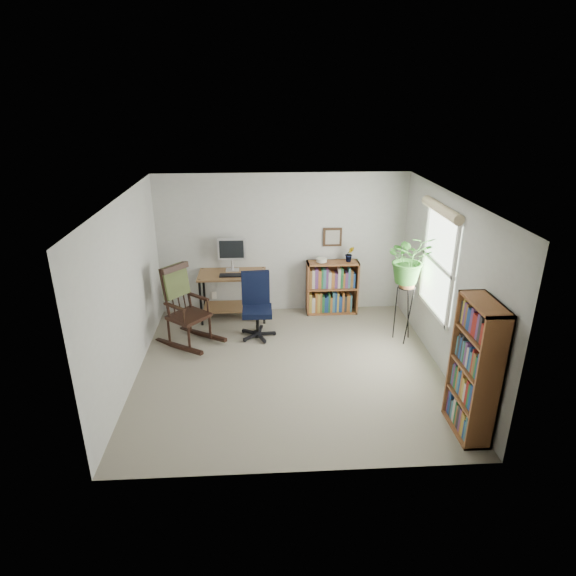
{
  "coord_description": "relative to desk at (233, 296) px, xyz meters",
  "views": [
    {
      "loc": [
        -0.37,
        -5.82,
        3.58
      ],
      "look_at": [
        0.0,
        0.4,
        1.05
      ],
      "focal_mm": 30.0,
      "sensor_mm": 36.0,
      "label": 1
    }
  ],
  "objects": [
    {
      "name": "spider_plant",
      "position": [
        2.65,
        -0.97,
        1.29
      ],
      "size": [
        1.69,
        1.88,
        1.46
      ],
      "primitive_type": "imported",
      "color": "#316F26",
      "rests_on": "plant_stand"
    },
    {
      "name": "rocking_chair",
      "position": [
        -0.63,
        -0.87,
        0.22
      ],
      "size": [
        1.23,
        1.18,
        1.24
      ],
      "primitive_type": null,
      "rotation": [
        0.0,
        0.0,
        0.87
      ],
      "color": "black",
      "rests_on": "floor"
    },
    {
      "name": "desk",
      "position": [
        0.0,
        0.0,
        0.0
      ],
      "size": [
        1.12,
        0.62,
        0.81
      ],
      "primitive_type": null,
      "color": "olive",
      "rests_on": "floor"
    },
    {
      "name": "ceiling",
      "position": [
        0.85,
        -1.7,
        2.0
      ],
      "size": [
        4.2,
        4.0,
        0.0
      ],
      "primitive_type": "cube",
      "color": "silver",
      "rests_on": "ground"
    },
    {
      "name": "potted_plant_small",
      "position": [
        1.98,
        0.13,
        0.58
      ],
      "size": [
        0.13,
        0.24,
        0.11
      ],
      "primitive_type": "imported",
      "color": "#316F26",
      "rests_on": "low_bookshelf"
    },
    {
      "name": "wall_front",
      "position": [
        0.85,
        -3.7,
        0.8
      ],
      "size": [
        4.2,
        0.0,
        2.4
      ],
      "primitive_type": "cube",
      "color": "#B2B3AE",
      "rests_on": "ground"
    },
    {
      "name": "window",
      "position": [
        2.91,
        -1.4,
        1.0
      ],
      "size": [
        0.12,
        1.2,
        1.5
      ],
      "primitive_type": null,
      "color": "white",
      "rests_on": "wall_right"
    },
    {
      "name": "tall_bookshelf",
      "position": [
        2.77,
        -3.15,
        0.39
      ],
      "size": [
        0.3,
        0.7,
        1.6
      ],
      "primitive_type": null,
      "color": "brown",
      "rests_on": "floor"
    },
    {
      "name": "plant_stand",
      "position": [
        2.65,
        -0.97,
        0.12
      ],
      "size": [
        0.35,
        0.35,
        1.04
      ],
      "primitive_type": null,
      "rotation": [
        0.0,
        0.0,
        0.27
      ],
      "color": "black",
      "rests_on": "floor"
    },
    {
      "name": "wall_left",
      "position": [
        -1.25,
        -1.7,
        0.8
      ],
      "size": [
        0.0,
        4.0,
        2.4
      ],
      "primitive_type": "cube",
      "color": "#B2B3AE",
      "rests_on": "ground"
    },
    {
      "name": "keyboard",
      "position": [
        0.0,
        -0.12,
        0.42
      ],
      "size": [
        0.4,
        0.15,
        0.02
      ],
      "primitive_type": "cube",
      "color": "black",
      "rests_on": "desk"
    },
    {
      "name": "office_chair",
      "position": [
        0.41,
        -0.72,
        0.12
      ],
      "size": [
        0.62,
        0.62,
        1.04
      ],
      "primitive_type": null,
      "rotation": [
        0.0,
        0.0,
        0.09
      ],
      "color": "black",
      "rests_on": "floor"
    },
    {
      "name": "framed_picture",
      "position": [
        1.7,
        0.27,
        0.92
      ],
      "size": [
        0.32,
        0.04,
        0.32
      ],
      "primitive_type": null,
      "color": "black",
      "rests_on": "wall_back"
    },
    {
      "name": "wall_back",
      "position": [
        0.85,
        0.3,
        0.8
      ],
      "size": [
        4.2,
        0.0,
        2.4
      ],
      "primitive_type": "cube",
      "color": "#B2B3AE",
      "rests_on": "ground"
    },
    {
      "name": "monitor",
      "position": [
        0.0,
        0.14,
        0.68
      ],
      "size": [
        0.46,
        0.16,
        0.56
      ],
      "primitive_type": null,
      "color": "silver",
      "rests_on": "desk"
    },
    {
      "name": "floor",
      "position": [
        0.85,
        -1.7,
        -0.4
      ],
      "size": [
        4.2,
        4.0,
        0.0
      ],
      "primitive_type": "cube",
      "color": "gray",
      "rests_on": "ground"
    },
    {
      "name": "wall_right",
      "position": [
        2.95,
        -1.7,
        0.8
      ],
      "size": [
        0.0,
        4.0,
        2.4
      ],
      "primitive_type": "cube",
      "color": "#B2B3AE",
      "rests_on": "ground"
    },
    {
      "name": "low_bookshelf",
      "position": [
        1.7,
        0.12,
        0.06
      ],
      "size": [
        0.88,
        0.29,
        0.93
      ],
      "primitive_type": null,
      "color": "brown",
      "rests_on": "floor"
    }
  ]
}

